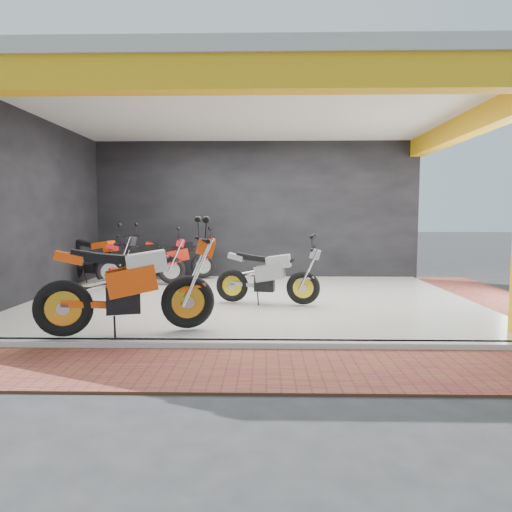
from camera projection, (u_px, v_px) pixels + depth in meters
The scene contains 15 objects.
ground at pixel (247, 328), 6.66m from camera, with size 80.00×80.00×0.00m, color #2D2D30.
showroom_floor at pixel (251, 300), 8.64m from camera, with size 8.00×6.00×0.10m, color white.
showroom_ceiling at pixel (251, 108), 8.33m from camera, with size 8.40×6.40×0.20m, color beige.
back_wall at pixel (255, 211), 11.58m from camera, with size 8.20×0.20×3.50m, color black.
left_wall at pixel (34, 210), 8.58m from camera, with size 0.20×6.20×3.50m, color black.
header_beam_front at pixel (243, 75), 5.37m from camera, with size 8.40×0.30×0.40m, color yellow.
header_beam_right at pixel (471, 124), 8.27m from camera, with size 0.30×6.40×0.40m, color yellow.
floor_kerb at pixel (243, 345), 5.64m from camera, with size 8.00×0.20×0.10m, color white.
paver_front at pixel (240, 369), 4.86m from camera, with size 9.00×1.40×0.03m, color #984F32.
paver_right at pixel (507, 303), 8.55m from camera, with size 1.40×7.00×0.03m, color #984F32.
moto_hero at pixel (188, 276), 6.10m from camera, with size 2.41×0.89×1.47m, color #F6490A, non-canonical shape.
moto_row_a at pixel (303, 272), 7.78m from camera, with size 1.94×0.72×1.18m, color #96989D, non-canonical shape.
moto_row_b at pixel (171, 257), 10.13m from camera, with size 2.04×0.76×1.25m, color red, non-canonical shape.
moto_row_c at pixel (122, 256), 9.98m from camera, with size 2.18×0.81×1.33m, color black, non-canonical shape.
moto_row_d at pixel (203, 254), 11.10m from camera, with size 2.00×0.74×1.22m, color red, non-canonical shape.
Camera 1 is at (0.27, -6.53, 1.64)m, focal length 32.00 mm.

